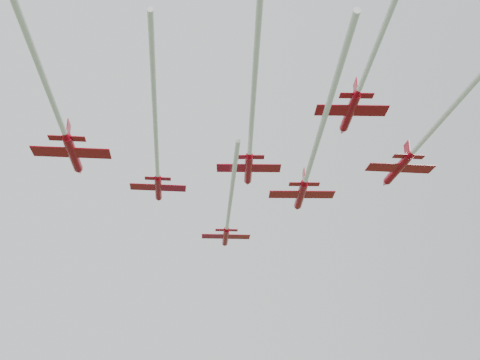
{
  "coord_description": "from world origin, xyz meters",
  "views": [
    {
      "loc": [
        -15.06,
        -80.96,
        27.79
      ],
      "look_at": [
        -4.15,
        -3.67,
        60.08
      ],
      "focal_mm": 45.0,
      "sensor_mm": 36.0,
      "label": 1
    }
  ],
  "objects": [
    {
      "name": "jet_row3_mid",
      "position": [
        -5.81,
        -25.26,
        59.81
      ],
      "size": [
        11.85,
        63.56,
        2.55
      ],
      "rotation": [
        0.0,
        0.0,
        -0.13
      ],
      "color": "#AD0315"
    },
    {
      "name": "jet_lead",
      "position": [
        -4.26,
        9.49,
        58.57
      ],
      "size": [
        8.44,
        43.48,
        2.49
      ],
      "rotation": [
        0.0,
        0.0,
        -0.08
      ],
      "color": "#AD0315"
    },
    {
      "name": "jet_row3_right",
      "position": [
        15.73,
        -26.25,
        59.92
      ],
      "size": [
        8.99,
        61.01,
        2.68
      ],
      "rotation": [
        0.0,
        0.0,
        -0.03
      ],
      "color": "#AD0315"
    },
    {
      "name": "jet_row4_right",
      "position": [
        3.41,
        -39.08,
        59.85
      ],
      "size": [
        9.85,
        54.42,
        2.36
      ],
      "rotation": [
        0.0,
        0.0,
        -0.11
      ],
      "color": "#AD0315"
    },
    {
      "name": "jet_row3_left",
      "position": [
        -26.73,
        -18.36,
        59.77
      ],
      "size": [
        9.75,
        44.28,
        2.9
      ],
      "rotation": [
        0.0,
        0.0,
        -0.04
      ],
      "color": "#AD0315"
    },
    {
      "name": "jet_row2_left",
      "position": [
        -15.84,
        -8.24,
        60.56
      ],
      "size": [
        8.18,
        46.78,
        2.44
      ],
      "rotation": [
        0.0,
        0.0,
        -0.03
      ],
      "color": "#AD0315"
    },
    {
      "name": "jet_row2_right",
      "position": [
        4.09,
        -10.55,
        59.5
      ],
      "size": [
        10.36,
        48.56,
        2.85
      ],
      "rotation": [
        0.0,
        0.0,
        -0.12
      ],
      "color": "#AD0315"
    }
  ]
}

